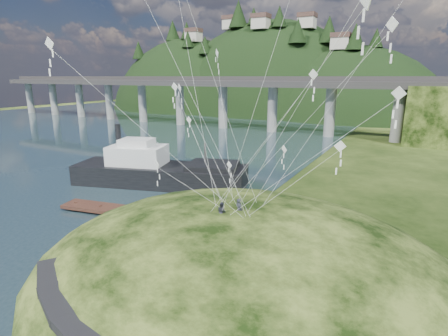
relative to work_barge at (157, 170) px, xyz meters
The scene contains 9 objects.
ground 21.03m from the work_barge, 52.52° to the right, with size 320.00×320.00×0.00m, color black.
water 60.80m from the work_barge, 167.26° to the left, with size 240.00×240.00×0.00m, color #2A424D.
grass_hill 25.61m from the work_barge, 35.16° to the right, with size 36.00×32.00×13.00m.
bridge 55.72m from the work_barge, 104.40° to the left, with size 160.00×11.00×15.00m.
far_ridge 110.40m from the work_barge, 106.29° to the left, with size 153.00×70.00×94.50m.
work_barge is the anchor object (origin of this frame).
wooden_dock 11.67m from the work_barge, 67.88° to the right, with size 15.97×5.59×1.13m.
kite_flyers 25.01m from the work_barge, 37.34° to the right, with size 1.86×1.72×1.87m.
kite_swarm 28.27m from the work_barge, 32.29° to the right, with size 21.21×17.59×20.10m.
Camera 1 is at (18.75, -20.48, 14.97)m, focal length 28.00 mm.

